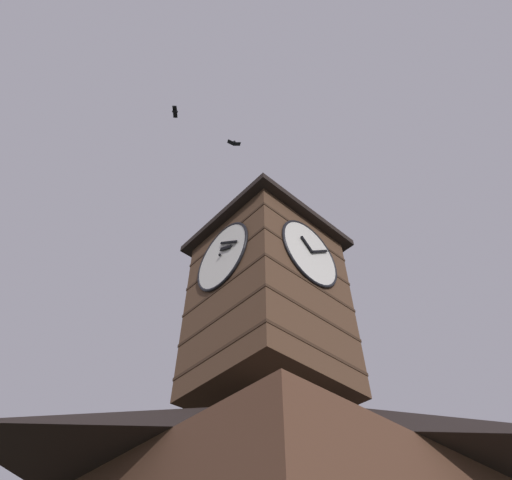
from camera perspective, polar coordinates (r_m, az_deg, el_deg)
clock_tower at (r=15.47m, az=1.53°, el=-6.84°), size 4.84×4.84×9.33m
moon at (r=51.01m, az=-14.30°, el=-26.85°), size 2.19×2.19×2.19m
flying_bird_high at (r=21.36m, az=-2.92°, el=12.63°), size 0.66×0.47×0.16m
flying_bird_low at (r=17.44m, az=-10.64°, el=16.32°), size 0.44×0.48×0.13m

